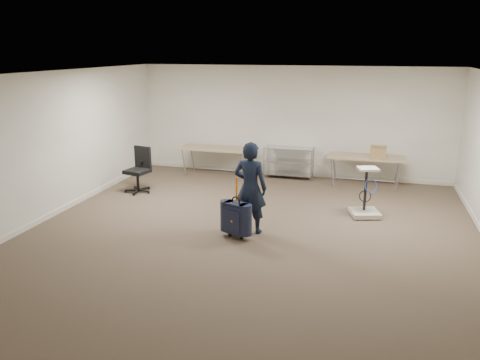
% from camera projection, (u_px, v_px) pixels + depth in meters
% --- Properties ---
extents(ground, '(9.00, 9.00, 0.00)m').
position_uv_depth(ground, '(247.00, 239.00, 8.15)').
color(ground, '#493C2C').
rests_on(ground, ground).
extents(room_shell, '(8.00, 9.00, 9.00)m').
position_uv_depth(room_shell, '(264.00, 211.00, 9.41)').
color(room_shell, beige).
rests_on(room_shell, ground).
extents(folding_table_left, '(1.80, 0.75, 0.73)m').
position_uv_depth(folding_table_left, '(215.00, 150.00, 12.11)').
color(folding_table_left, '#9E8260').
rests_on(folding_table_left, ground).
extents(folding_table_right, '(1.80, 0.75, 0.73)m').
position_uv_depth(folding_table_right, '(366.00, 158.00, 11.14)').
color(folding_table_right, '#9E8260').
rests_on(folding_table_right, ground).
extents(wire_shelf, '(1.22, 0.47, 0.80)m').
position_uv_depth(wire_shelf, '(289.00, 161.00, 11.92)').
color(wire_shelf, silver).
rests_on(wire_shelf, ground).
extents(person, '(0.64, 0.46, 1.66)m').
position_uv_depth(person, '(250.00, 188.00, 8.27)').
color(person, black).
rests_on(person, ground).
extents(suitcase, '(0.45, 0.35, 1.09)m').
position_uv_depth(suitcase, '(236.00, 218.00, 8.10)').
color(suitcase, black).
rests_on(suitcase, ground).
extents(office_chair, '(0.63, 0.63, 1.03)m').
position_uv_depth(office_chair, '(139.00, 178.00, 10.79)').
color(office_chair, black).
rests_on(office_chair, ground).
extents(equipment_cart, '(0.67, 0.67, 0.99)m').
position_uv_depth(equipment_cart, '(365.00, 204.00, 9.20)').
color(equipment_cart, beige).
rests_on(equipment_cart, ground).
extents(cardboard_box, '(0.37, 0.29, 0.27)m').
position_uv_depth(cardboard_box, '(378.00, 152.00, 10.95)').
color(cardboard_box, '#986646').
rests_on(cardboard_box, folding_table_right).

